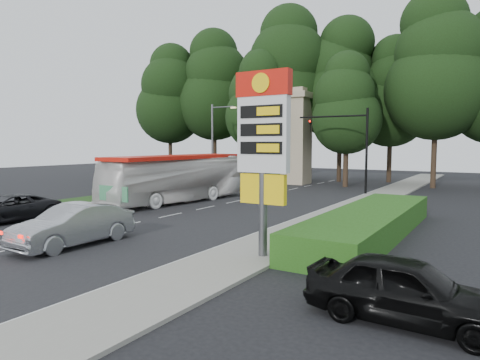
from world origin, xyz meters
The scene contains 22 objects.
ground centered at (0.00, 0.00, 0.00)m, with size 120.00×120.00×0.00m, color black.
road_surface centered at (0.00, 12.00, 0.01)m, with size 14.00×80.00×0.02m, color black.
sidewalk_right centered at (8.50, 12.00, 0.06)m, with size 3.00×80.00×0.12m, color gray.
grass_verge_left centered at (-9.50, 18.00, 0.01)m, with size 5.00×50.00×0.02m, color #193814.
hedge centered at (11.50, 8.00, 0.60)m, with size 3.00×14.00×1.20m, color #245216.
gas_station_pylon centered at (9.20, 1.99, 4.45)m, with size 2.10×0.45×6.85m.
traffic_signal_mast centered at (5.68, 24.00, 4.67)m, with size 6.10×0.35×7.20m.
streetlight_signs centered at (-6.99, 22.01, 4.44)m, with size 2.75×0.98×8.00m.
monument centered at (-2.00, 30.00, 5.10)m, with size 3.00×3.00×10.05m.
tree_far_west centered at (-22.00, 33.00, 10.68)m, with size 8.96×8.96×17.60m.
tree_west_mid centered at (-16.00, 35.00, 11.69)m, with size 9.80×9.80×19.25m.
tree_west_near centered at (-10.00, 37.00, 10.02)m, with size 8.40×8.40×16.50m.
tree_center_left centered at (-5.00, 33.00, 12.02)m, with size 10.08×10.08×19.80m.
tree_center_right centered at (1.00, 35.00, 11.02)m, with size 9.24×9.24×18.15m.
tree_east_near centered at (6.00, 37.00, 9.68)m, with size 8.12×8.12×15.95m.
tree_east_mid centered at (11.00, 33.00, 11.35)m, with size 9.52×9.52×18.70m.
tree_monument_left centered at (-6.00, 29.00, 8.68)m, with size 7.28×7.28×14.30m.
tree_monument_right centered at (3.50, 29.50, 8.01)m, with size 6.72×6.72×13.20m.
transit_bus centered at (-3.47, 12.29, 1.71)m, with size 2.87×12.28×3.42m, color white.
sedan_silver centered at (1.50, -0.36, 0.87)m, with size 1.83×5.25×1.73m, color #A1A2A8.
suv_charcoal centered at (-6.20, 1.28, 0.74)m, with size 2.45×5.32×1.48m, color black.
parked_car_black centered at (14.82, -1.24, 0.80)m, with size 1.89×4.70×1.60m, color black.
Camera 1 is at (16.63, -11.69, 4.24)m, focal length 32.00 mm.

